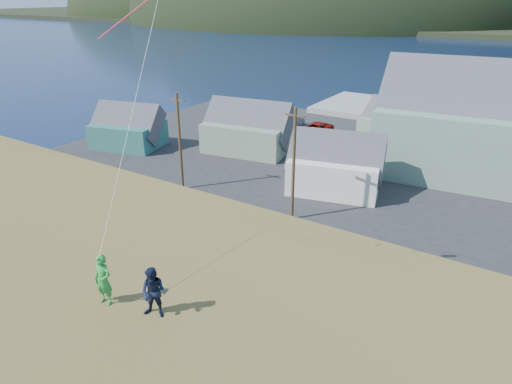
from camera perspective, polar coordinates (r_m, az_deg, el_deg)
ground at (r=33.24m, az=9.92°, el=-6.32°), size 900.00×900.00×0.00m
grass_strip at (r=31.62m, az=8.47°, el=-7.80°), size 110.00×8.00×0.10m
waterfront_lot at (r=48.04m, az=18.04°, el=2.56°), size 72.00×36.00×0.12m
wharf at (r=70.76m, az=18.56°, el=9.43°), size 26.00×14.00×0.90m
shed_teal at (r=54.38m, az=-15.76°, el=7.75°), size 8.89×7.12×6.14m
shed_palegreen_near at (r=50.72m, az=-1.00°, el=7.88°), size 10.33×7.36×6.93m
shed_white at (r=40.78m, az=9.92°, el=3.38°), size 9.26×7.22×6.55m
shed_palegreen_far at (r=55.32m, az=17.89°, el=7.90°), size 10.44×7.43×6.34m
utility_poles at (r=33.50m, az=7.30°, el=2.72°), size 27.12×0.24×9.07m
parked_cars at (r=53.54m, az=9.22°, el=6.47°), size 20.09×12.85×1.57m
kite_flyer_green at (r=15.48m, az=-18.55°, el=-10.38°), size 0.68×0.48×1.76m
kite_flyer_navy at (r=14.54m, az=-12.65°, el=-12.20°), size 0.98×0.86×1.69m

